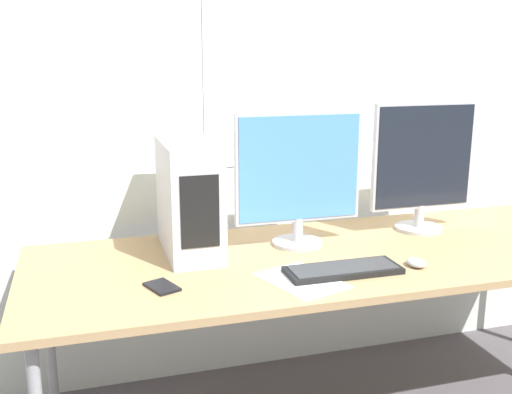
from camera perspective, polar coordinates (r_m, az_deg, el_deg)
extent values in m
cube|color=silver|center=(2.79, 4.46, 10.54)|extent=(8.00, 0.06, 2.70)
cube|color=white|center=(2.71, 2.40, 16.80)|extent=(0.70, 0.01, 1.30)
cube|color=tan|center=(2.40, 8.98, -5.45)|extent=(2.50, 0.87, 0.03)
cylinder|color=#99999E|center=(2.66, -19.07, -12.69)|extent=(0.04, 0.04, 0.71)
cube|color=silver|center=(2.31, -6.40, -0.07)|extent=(0.20, 0.43, 0.44)
cube|color=black|center=(2.11, -5.35, -1.43)|extent=(0.14, 0.00, 0.26)
cylinder|color=#B7B7BC|center=(2.45, 3.95, -4.36)|extent=(0.20, 0.20, 0.02)
cylinder|color=#B7B7BC|center=(2.43, 3.97, -3.09)|extent=(0.04, 0.04, 0.10)
cube|color=#B7B7BC|center=(2.37, 4.07, 2.82)|extent=(0.52, 0.03, 0.44)
cube|color=#4C8CD8|center=(2.36, 4.21, 2.75)|extent=(0.49, 0.00, 0.41)
cylinder|color=#B7B7BC|center=(2.74, 15.20, -2.86)|extent=(0.20, 0.20, 0.02)
cylinder|color=#B7B7BC|center=(2.72, 15.28, -1.72)|extent=(0.04, 0.04, 0.10)
cube|color=#B7B7BC|center=(2.67, 15.64, 3.78)|extent=(0.47, 0.03, 0.46)
cube|color=black|center=(2.65, 15.82, 3.72)|extent=(0.45, 0.00, 0.43)
cube|color=black|center=(2.16, 8.29, -6.91)|extent=(0.41, 0.15, 0.02)
cube|color=#383838|center=(2.16, 8.30, -6.63)|extent=(0.38, 0.13, 0.00)
ellipsoid|color=#B2B2B7|center=(2.28, 15.02, -6.06)|extent=(0.06, 0.09, 0.03)
cube|color=black|center=(2.04, -8.95, -8.45)|extent=(0.12, 0.14, 0.01)
cube|color=white|center=(2.08, 4.40, -7.91)|extent=(0.29, 0.35, 0.00)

